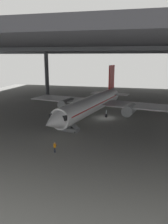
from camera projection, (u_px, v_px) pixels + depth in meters
The scene contains 7 objects.
ground_plane at pixel (104, 118), 53.76m from camera, with size 110.00×110.00×0.00m, color gray.
hangar_structure at pixel (113, 48), 62.86m from camera, with size 121.00×99.00×16.97m.
airplane_main at pixel (93, 104), 52.37m from camera, with size 36.78×37.59×11.76m.
boarding_stairs at pixel (69, 127), 44.09m from camera, with size 4.45×2.21×4.72m.
crew_worker_near_nose at pixel (55, 147), 34.05m from camera, with size 0.44×0.40×1.65m.
crew_worker_by_stairs at pixel (74, 121), 47.61m from camera, with size 0.46×0.39×1.68m.
traffic_cone_orange at pixel (55, 144), 36.77m from camera, with size 0.36×0.36×0.60m.
Camera 1 is at (7.95, -51.52, 14.06)m, focal length 36.60 mm.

